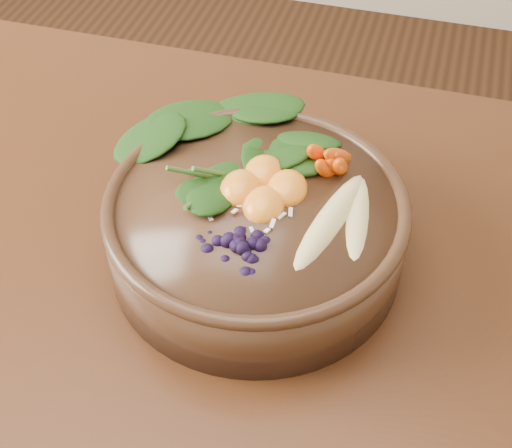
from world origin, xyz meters
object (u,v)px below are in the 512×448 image
(carrot_cluster, at_px, (332,129))
(blueberry_pile, at_px, (238,232))
(banana_halves, at_px, (345,207))
(stoneware_bowl, at_px, (256,231))
(mandarin_cluster, at_px, (264,178))
(kale_heap, at_px, (231,136))

(carrot_cluster, xyz_separation_m, blueberry_pile, (-0.06, -0.15, -0.02))
(carrot_cluster, xyz_separation_m, banana_halves, (0.03, -0.08, -0.03))
(blueberry_pile, bearing_deg, stoneware_bowl, 91.35)
(mandarin_cluster, xyz_separation_m, blueberry_pile, (-0.00, -0.08, 0.00))
(stoneware_bowl, bearing_deg, mandarin_cluster, 82.15)
(carrot_cluster, distance_m, mandarin_cluster, 0.09)
(banana_halves, distance_m, mandarin_cluster, 0.09)
(kale_heap, xyz_separation_m, mandarin_cluster, (0.05, -0.05, -0.01))
(kale_heap, height_order, mandarin_cluster, kale_heap)
(stoneware_bowl, relative_size, kale_heap, 1.53)
(kale_heap, bearing_deg, mandarin_cluster, -43.30)
(carrot_cluster, distance_m, banana_halves, 0.09)
(stoneware_bowl, xyz_separation_m, carrot_cluster, (0.06, 0.08, 0.08))
(blueberry_pile, bearing_deg, carrot_cluster, 68.94)
(kale_heap, relative_size, mandarin_cluster, 2.07)
(stoneware_bowl, relative_size, mandarin_cluster, 3.15)
(banana_halves, distance_m, blueberry_pile, 0.11)
(kale_heap, distance_m, mandarin_cluster, 0.07)
(kale_heap, height_order, banana_halves, kale_heap)
(banana_halves, bearing_deg, carrot_cluster, 113.06)
(kale_heap, distance_m, carrot_cluster, 0.11)
(stoneware_bowl, height_order, mandarin_cluster, mandarin_cluster)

